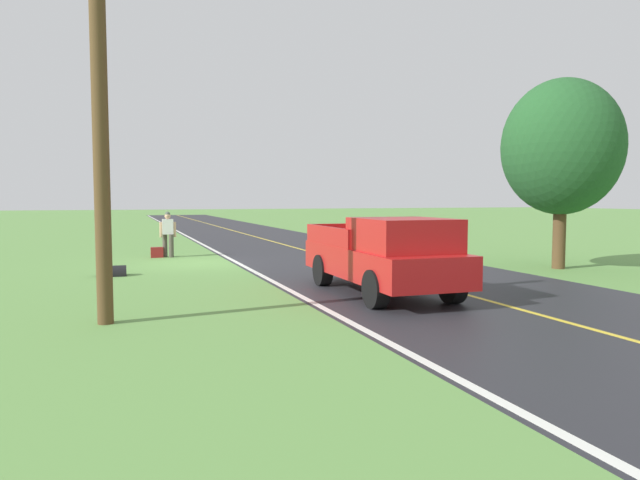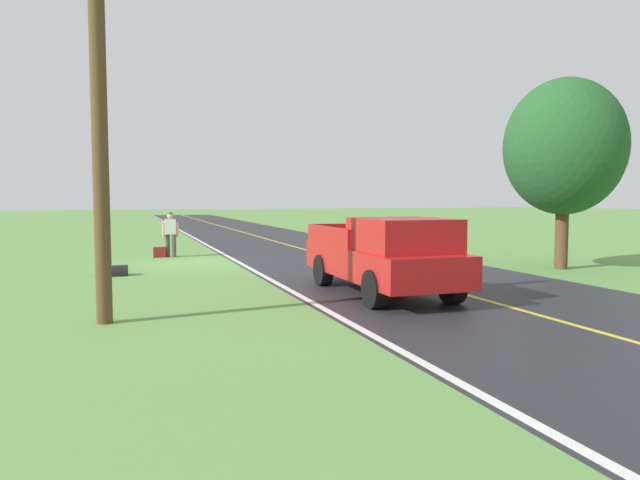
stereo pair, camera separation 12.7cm
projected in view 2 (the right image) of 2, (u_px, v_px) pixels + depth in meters
name	position (u px, v px, depth m)	size (l,w,h in m)	color
ground_plane	(201.00, 263.00, 20.07)	(200.00, 200.00, 0.00)	#609347
road_surface	(335.00, 258.00, 21.68)	(7.79, 120.00, 0.00)	#28282D
lane_edge_line	(237.00, 262.00, 20.48)	(0.16, 117.60, 0.00)	silver
lane_centre_line	(335.00, 258.00, 21.68)	(0.14, 117.60, 0.00)	gold
hitchhiker_walking	(170.00, 232.00, 22.09)	(0.62, 0.51, 1.75)	#4C473D
suitcase_carried	(160.00, 252.00, 21.94)	(0.20, 0.46, 0.40)	maroon
pickup_truck_passing	(386.00, 254.00, 13.33)	(2.15, 5.42, 1.82)	#B21919
tree_far_side_near	(564.00, 147.00, 18.13)	(3.73, 3.73, 6.02)	brown
utility_pole_roadside	(99.00, 125.00, 10.14)	(0.28, 0.28, 7.08)	brown
drainage_culvert	(114.00, 276.00, 16.79)	(0.60, 0.60, 0.80)	black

